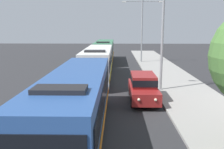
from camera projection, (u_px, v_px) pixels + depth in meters
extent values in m
cube|color=#284C8C|center=(77.00, 101.00, 11.56)|extent=(2.50, 11.24, 2.70)
cube|color=black|center=(104.00, 94.00, 11.47)|extent=(0.04, 10.34, 1.00)
cube|color=black|center=(50.00, 94.00, 11.52)|extent=(0.04, 10.34, 1.00)
cube|color=orange|center=(105.00, 117.00, 11.69)|extent=(0.03, 10.68, 0.36)
cube|color=black|center=(60.00, 89.00, 7.98)|extent=(1.75, 0.90, 0.16)
cylinder|color=black|center=(104.00, 105.00, 14.80)|extent=(0.28, 1.00, 1.00)
cylinder|color=black|center=(68.00, 105.00, 14.84)|extent=(0.28, 1.00, 1.00)
cube|color=silver|center=(98.00, 62.00, 24.30)|extent=(2.50, 11.32, 2.70)
cube|color=black|center=(111.00, 59.00, 24.21)|extent=(0.04, 10.42, 1.00)
cube|color=black|center=(85.00, 59.00, 24.26)|extent=(0.04, 10.42, 1.00)
cube|color=black|center=(92.00, 69.00, 18.66)|extent=(2.30, 0.04, 1.20)
cube|color=gold|center=(111.00, 70.00, 24.42)|extent=(0.03, 10.76, 0.36)
cube|color=black|center=(95.00, 51.00, 20.69)|extent=(1.75, 0.90, 0.16)
cylinder|color=black|center=(108.00, 82.00, 21.06)|extent=(0.28, 1.00, 1.00)
cylinder|color=black|center=(82.00, 82.00, 21.10)|extent=(0.28, 1.00, 1.00)
cylinder|color=black|center=(110.00, 69.00, 27.56)|extent=(0.28, 1.00, 1.00)
cylinder|color=black|center=(91.00, 69.00, 27.60)|extent=(0.28, 1.00, 1.00)
cube|color=#33724C|center=(104.00, 51.00, 36.37)|extent=(2.50, 11.41, 2.70)
cube|color=black|center=(113.00, 48.00, 36.28)|extent=(0.04, 10.50, 1.00)
cube|color=black|center=(96.00, 48.00, 36.33)|extent=(0.04, 10.50, 1.00)
cube|color=black|center=(102.00, 52.00, 30.70)|extent=(2.30, 0.04, 1.20)
cube|color=orange|center=(113.00, 56.00, 36.50)|extent=(0.03, 10.84, 0.36)
cube|color=black|center=(103.00, 42.00, 32.74)|extent=(1.75, 0.90, 0.16)
cylinder|color=black|center=(111.00, 62.00, 33.11)|extent=(0.28, 1.00, 1.00)
cylinder|color=black|center=(95.00, 62.00, 33.15)|extent=(0.28, 1.00, 1.00)
cylinder|color=black|center=(112.00, 56.00, 39.66)|extent=(0.28, 1.00, 1.00)
cylinder|color=black|center=(99.00, 56.00, 39.70)|extent=(0.28, 1.00, 1.00)
cube|color=maroon|center=(143.00, 91.00, 17.22)|extent=(1.84, 4.79, 0.80)
cube|color=maroon|center=(143.00, 80.00, 17.22)|extent=(1.62, 2.78, 0.80)
cube|color=black|center=(143.00, 80.00, 17.22)|extent=(1.66, 2.87, 0.44)
sphere|color=#F9EFCC|center=(139.00, 100.00, 14.84)|extent=(0.18, 0.18, 0.18)
sphere|color=#F9EFCC|center=(156.00, 100.00, 14.82)|extent=(0.18, 0.18, 0.18)
cylinder|color=black|center=(133.00, 102.00, 15.85)|extent=(0.22, 0.70, 0.70)
cylinder|color=black|center=(158.00, 102.00, 15.82)|extent=(0.22, 0.70, 0.70)
cylinder|color=black|center=(130.00, 91.00, 18.76)|extent=(0.22, 0.70, 0.70)
cylinder|color=black|center=(152.00, 91.00, 18.73)|extent=(0.22, 0.70, 0.70)
cylinder|color=gray|center=(162.00, 33.00, 19.09)|extent=(0.20, 0.20, 8.98)
cylinder|color=gray|center=(142.00, 31.00, 34.96)|extent=(0.20, 0.20, 8.72)
cylinder|color=gray|center=(133.00, 1.00, 34.19)|extent=(2.56, 0.10, 0.10)
cube|color=silver|center=(124.00, 2.00, 34.23)|extent=(0.56, 0.28, 0.16)
cylinder|color=gray|center=(152.00, 1.00, 34.14)|extent=(2.56, 0.10, 0.10)
cube|color=silver|center=(161.00, 2.00, 34.13)|extent=(0.56, 0.28, 0.16)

